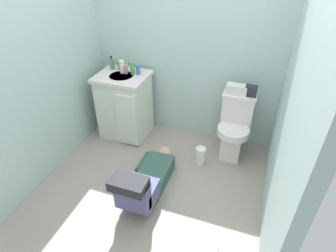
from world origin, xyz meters
name	(u,v)px	position (x,y,z in m)	size (l,w,h in m)	color
ground_plane	(155,181)	(0.00, 0.00, -0.02)	(2.73, 3.02, 0.04)	gray
wall_back	(186,39)	(0.00, 1.05, 1.20)	(2.39, 0.08, 2.40)	#ABC6C1
wall_left	(38,59)	(-1.15, 0.00, 1.20)	(0.08, 2.02, 2.40)	#ABC6C1
wall_right	(300,98)	(1.15, 0.00, 1.20)	(0.08, 2.02, 2.40)	#ABC6C1
toilet	(234,127)	(0.70, 0.72, 0.37)	(0.36, 0.46, 0.75)	silver
vanity_cabinet	(125,105)	(-0.66, 0.69, 0.42)	(0.60, 0.53, 0.82)	silver
faucet	(127,67)	(-0.67, 0.84, 0.87)	(0.02, 0.02, 0.10)	silver
person_plumber	(147,180)	(-0.01, -0.19, 0.18)	(0.39, 1.06, 0.52)	#33594C
tissue_box	(237,89)	(0.65, 0.81, 0.80)	(0.22, 0.11, 0.10)	silver
toiletry_bag	(251,91)	(0.80, 0.81, 0.81)	(0.12, 0.09, 0.11)	#26262D
soap_dispenser	(112,64)	(-0.86, 0.82, 0.89)	(0.06, 0.06, 0.17)	#479663
bottle_amber	(120,65)	(-0.77, 0.84, 0.87)	(0.05, 0.05, 0.11)	#C4892B
bottle_white	(122,67)	(-0.69, 0.75, 0.90)	(0.06, 0.06, 0.15)	white
bottle_pink	(126,69)	(-0.64, 0.76, 0.87)	(0.05, 0.05, 0.10)	pink
bottle_green	(132,68)	(-0.56, 0.76, 0.89)	(0.05, 0.05, 0.14)	#4CA04D
bottle_blue	(138,70)	(-0.49, 0.78, 0.88)	(0.05, 0.05, 0.11)	#3A68B3
paper_towel_roll	(200,156)	(0.40, 0.40, 0.11)	(0.11, 0.11, 0.23)	white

